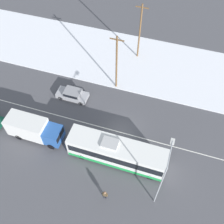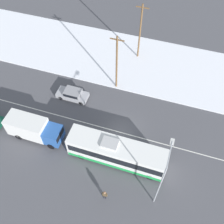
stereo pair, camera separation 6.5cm
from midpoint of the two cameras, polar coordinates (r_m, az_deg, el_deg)
ground_plane at (r=32.88m, az=2.00°, el=-4.49°), size 120.00×120.00×0.00m
snow_lot at (r=41.07m, az=7.24°, el=10.31°), size 80.00×12.24×0.12m
lane_marking_center at (r=32.88m, az=2.00°, el=-4.49°), size 60.00×0.12×0.00m
city_bus at (r=29.60m, az=1.07°, el=-8.77°), size 11.17×2.57×3.40m
box_truck at (r=32.61m, az=-16.78°, el=-3.45°), size 6.73×2.30×2.98m
sedan_car at (r=36.01m, az=-8.64°, el=3.88°), size 4.27×1.80×1.44m
pedestrian_at_stop at (r=28.35m, az=-1.61°, el=-17.53°), size 0.61×0.27×1.70m
streetlamp at (r=24.90m, az=10.90°, el=-13.61°), size 0.36×2.98×8.37m
utility_pole_roadside at (r=34.36m, az=0.94°, el=10.65°), size 1.80×0.24×8.68m
utility_pole_snowlot at (r=39.41m, az=6.02°, el=17.03°), size 1.80×0.24×8.93m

